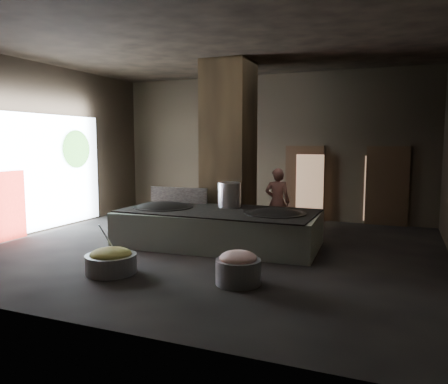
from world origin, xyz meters
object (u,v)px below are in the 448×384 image
at_px(wok_right, 275,217).
at_px(veg_basin, 111,264).
at_px(hearth_platform, 219,228).
at_px(stock_pot, 229,195).
at_px(cook, 277,202).
at_px(meat_basin, 238,272).
at_px(wok_left, 163,210).

relative_size(wok_right, veg_basin, 1.44).
height_order(wok_right, veg_basin, wok_right).
relative_size(hearth_platform, stock_pot, 7.67).
height_order(cook, meat_basin, cook).
distance_m(hearth_platform, wok_right, 1.40).
bearing_deg(meat_basin, stock_pot, 114.31).
height_order(wok_left, veg_basin, wok_left).
xyz_separation_m(hearth_platform, stock_pot, (0.05, 0.55, 0.73)).
bearing_deg(hearth_platform, wok_right, -1.11).
xyz_separation_m(wok_left, meat_basin, (2.87, -2.42, -0.54)).
xyz_separation_m(veg_basin, meat_basin, (2.39, 0.30, 0.04)).
relative_size(wok_left, meat_basin, 1.87).
distance_m(hearth_platform, veg_basin, 2.95).
xyz_separation_m(wok_left, cook, (2.42, 1.64, 0.12)).
xyz_separation_m(wok_left, veg_basin, (0.48, -2.73, -0.58)).
bearing_deg(veg_basin, meat_basin, 7.26).
bearing_deg(veg_basin, stock_pot, 72.89).
xyz_separation_m(stock_pot, cook, (0.92, 1.04, -0.26)).
distance_m(wok_right, meat_basin, 2.58).
bearing_deg(meat_basin, veg_basin, -172.74).
bearing_deg(cook, meat_basin, 85.89).
bearing_deg(stock_pot, hearth_platform, -95.19).
bearing_deg(hearth_platform, wok_left, 178.75).
distance_m(wok_left, stock_pot, 1.66).
height_order(hearth_platform, wok_right, wok_right).
distance_m(cook, veg_basin, 4.83).
bearing_deg(meat_basin, wok_right, 91.49).
distance_m(wok_left, wok_right, 2.80).
xyz_separation_m(hearth_platform, cook, (0.97, 1.59, 0.47)).
bearing_deg(wok_left, meat_basin, -40.23).
bearing_deg(wok_left, hearth_platform, 1.97).
bearing_deg(cook, wok_right, 93.48).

